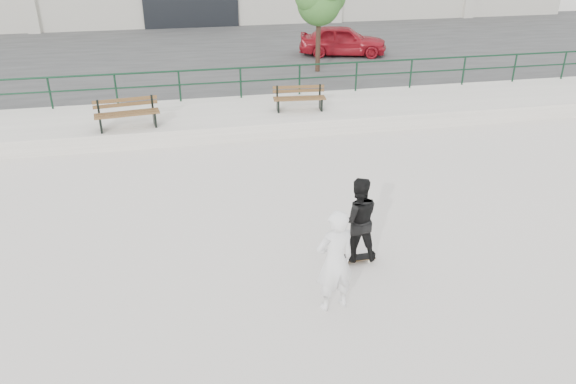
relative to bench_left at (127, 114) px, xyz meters
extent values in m
plane|color=silver|center=(2.56, -8.57, -0.91)|extent=(120.00, 120.00, 0.00)
cube|color=beige|center=(2.56, 0.93, -0.66)|extent=(30.00, 3.00, 0.50)
cube|color=#373737|center=(2.56, 9.43, -0.66)|extent=(60.00, 14.00, 0.50)
cylinder|color=#123320|center=(2.56, 2.23, 0.59)|extent=(28.00, 0.06, 0.06)
cylinder|color=#123320|center=(2.56, 2.23, 0.14)|extent=(28.00, 0.05, 0.05)
cylinder|color=#123320|center=(-2.44, 2.23, 0.09)|extent=(0.06, 0.06, 1.00)
cylinder|color=#123320|center=(-0.44, 2.23, 0.09)|extent=(0.06, 0.06, 1.00)
cylinder|color=#123320|center=(1.56, 2.23, 0.09)|extent=(0.06, 0.06, 1.00)
cylinder|color=#123320|center=(3.56, 2.23, 0.09)|extent=(0.06, 0.06, 1.00)
cylinder|color=#123320|center=(5.56, 2.23, 0.09)|extent=(0.06, 0.06, 1.00)
cylinder|color=#123320|center=(7.56, 2.23, 0.09)|extent=(0.06, 0.06, 1.00)
cylinder|color=#123320|center=(9.56, 2.23, 0.09)|extent=(0.06, 0.06, 1.00)
cylinder|color=#123320|center=(11.56, 2.23, 0.09)|extent=(0.06, 0.06, 1.00)
cylinder|color=#123320|center=(13.56, 2.23, 0.09)|extent=(0.06, 0.06, 1.00)
cylinder|color=#123320|center=(15.56, 2.23, 0.09)|extent=(0.06, 0.06, 1.00)
cube|color=black|center=(2.56, 15.38, 0.69)|extent=(5.00, 0.15, 3.20)
cube|color=brown|center=(0.03, -0.24, 0.02)|extent=(1.81, 0.35, 0.04)
cube|color=brown|center=(0.01, -0.06, 0.02)|extent=(1.81, 0.35, 0.04)
cube|color=brown|center=(-0.01, 0.11, 0.02)|extent=(1.81, 0.35, 0.04)
cube|color=brown|center=(-0.02, 0.19, 0.21)|extent=(1.80, 0.27, 0.10)
cube|color=brown|center=(-0.02, 0.19, 0.35)|extent=(1.80, 0.27, 0.10)
cube|color=black|center=(-0.74, -0.16, -0.20)|extent=(0.12, 0.51, 0.42)
cube|color=black|center=(-0.77, 0.10, 0.21)|extent=(0.07, 0.06, 0.42)
cube|color=black|center=(0.76, 0.03, -0.20)|extent=(0.12, 0.51, 0.42)
cube|color=black|center=(0.72, 0.29, 0.21)|extent=(0.07, 0.06, 0.42)
cube|color=brown|center=(5.17, 0.38, -0.02)|extent=(1.63, 0.25, 0.04)
cube|color=brown|center=(5.18, 0.54, -0.02)|extent=(1.63, 0.25, 0.04)
cube|color=brown|center=(5.20, 0.70, -0.02)|extent=(1.63, 0.25, 0.04)
cube|color=brown|center=(5.20, 0.77, 0.15)|extent=(1.62, 0.17, 0.09)
cube|color=brown|center=(5.20, 0.77, 0.27)|extent=(1.62, 0.17, 0.09)
cube|color=black|center=(4.51, 0.60, -0.22)|extent=(0.09, 0.45, 0.38)
cube|color=black|center=(4.53, 0.83, 0.15)|extent=(0.06, 0.05, 0.38)
cube|color=black|center=(5.86, 0.48, -0.22)|extent=(0.09, 0.45, 0.38)
cube|color=black|center=(5.88, 0.71, 0.15)|extent=(0.06, 0.05, 0.38)
cylinder|color=#3E2A1F|center=(6.91, 5.11, 0.68)|extent=(0.18, 0.18, 2.17)
sphere|color=#2D561F|center=(6.91, 5.11, 2.13)|extent=(1.63, 1.63, 1.63)
imported|color=maroon|center=(8.63, 7.57, 0.22)|extent=(3.97, 2.36, 1.27)
cube|color=black|center=(4.58, -7.25, -0.83)|extent=(0.78, 0.21, 0.02)
cube|color=brown|center=(4.58, -7.25, -0.84)|extent=(0.78, 0.21, 0.01)
cube|color=#9A9B9F|center=(4.32, -7.26, -0.87)|extent=(0.06, 0.16, 0.03)
cube|color=#9A9B9F|center=(4.84, -7.25, -0.87)|extent=(0.06, 0.16, 0.03)
cylinder|color=#F4EFCB|center=(4.32, -7.35, -0.88)|extent=(0.06, 0.03, 0.06)
cylinder|color=#F4EFCB|center=(4.31, -7.16, -0.88)|extent=(0.06, 0.03, 0.06)
cylinder|color=#F4EFCB|center=(4.84, -7.34, -0.88)|extent=(0.06, 0.03, 0.06)
cylinder|color=#F4EFCB|center=(4.83, -7.15, -0.88)|extent=(0.06, 0.03, 0.06)
imported|color=black|center=(4.58, -7.25, 0.03)|extent=(0.88, 0.72, 1.69)
imported|color=white|center=(3.78, -8.52, 0.03)|extent=(0.77, 0.59, 1.88)
camera|label=1|loc=(1.50, -15.97, 5.18)|focal=35.00mm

